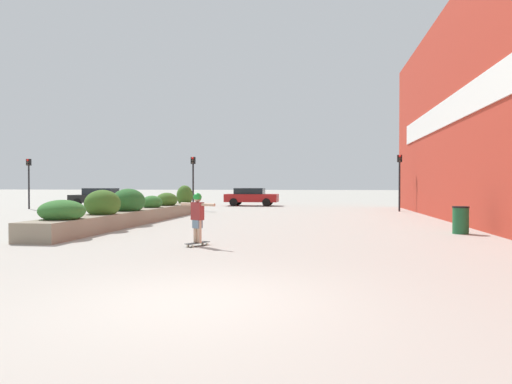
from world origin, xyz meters
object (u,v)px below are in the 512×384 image
traffic_light_left (193,174)px  trash_bin (461,220)px  skateboard (198,243)px  traffic_light_far_left (29,175)px  skateboarder (197,213)px  traffic_light_right (400,173)px  car_leftmost (99,197)px  car_center_left (251,196)px

traffic_light_left → trash_bin: bearing=-44.2°
trash_bin → skateboard: bearing=-151.7°
traffic_light_left → traffic_light_far_left: bearing=-179.3°
skateboard → traffic_light_far_left: size_ratio=0.23×
trash_bin → skateboarder: bearing=-151.7°
skateboard → skateboarder: skateboarder is taller
traffic_light_far_left → trash_bin: bearing=-26.9°
skateboarder → traffic_light_right: (8.05, 17.43, 1.50)m
trash_bin → car_leftmost: car_leftmost is taller
car_center_left → traffic_light_left: 7.58m
traffic_light_right → trash_bin: bearing=-90.5°
trash_bin → traffic_light_far_left: 27.65m
trash_bin → traffic_light_right: bearing=89.5°
car_leftmost → traffic_light_far_left: 5.38m
car_center_left → trash_bin: bearing=27.7°
traffic_light_left → traffic_light_far_left: 11.61m
trash_bin → traffic_light_right: (0.11, 13.16, 1.93)m
skateboard → skateboarder: size_ratio=0.58×
car_center_left → traffic_light_left: (-2.76, -6.87, 1.62)m
car_center_left → car_leftmost: bearing=-75.9°
trash_bin → car_center_left: bearing=117.7°
car_leftmost → skateboard: bearing=-146.9°
skateboarder → traffic_light_left: size_ratio=0.39×
skateboarder → car_center_left: size_ratio=0.32×
skateboard → traffic_light_left: traffic_light_left is taller
traffic_light_left → car_leftmost: bearing=155.0°
traffic_light_right → car_center_left: bearing=148.4°
trash_bin → traffic_light_left: 18.23m
skateboard → trash_bin: trash_bin is taller
skateboarder → car_center_left: 23.90m
traffic_light_right → traffic_light_far_left: bearing=-178.5°
skateboard → car_center_left: bearing=124.9°
skateboarder → traffic_light_right: size_ratio=0.38×
skateboarder → car_center_left: bearing=124.9°
traffic_light_right → skateboarder: bearing=-114.8°
car_leftmost → traffic_light_right: size_ratio=1.20×
car_leftmost → trash_bin: bearing=-127.6°
skateboard → trash_bin: (7.93, 4.27, 0.40)m
skateboarder → trash_bin: size_ratio=1.45×
traffic_light_right → traffic_light_far_left: size_ratio=1.02×
car_leftmost → car_center_left: 11.71m
car_center_left → traffic_light_left: size_ratio=1.19×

